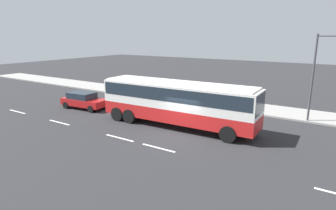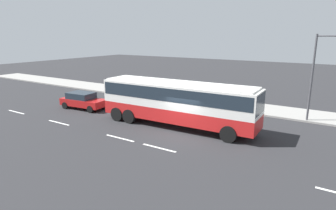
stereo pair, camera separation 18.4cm
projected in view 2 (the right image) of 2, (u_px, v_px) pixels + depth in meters
The scene contains 7 objects.
ground_plane at pixel (182, 134), 19.84m from camera, with size 120.00×120.00×0.00m, color #28282B.
sidewalk_curb at pixel (231, 105), 27.58m from camera, with size 80.00×4.00×0.15m, color gray.
lane_centreline at pixel (147, 145), 17.81m from camera, with size 30.52×0.16×0.01m.
coach_bus at pixel (177, 99), 20.92m from camera, with size 12.08×3.02×3.35m.
car_red_compact at pixel (83, 100), 26.39m from camera, with size 4.50×2.23×1.51m.
pedestrian_near_curb at pixel (221, 94), 27.44m from camera, with size 0.32×0.32×1.69m.
street_lamp at pixel (316, 72), 21.47m from camera, with size 1.96×0.24×6.63m.
Camera 2 is at (9.26, -16.37, 6.69)m, focal length 30.40 mm.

